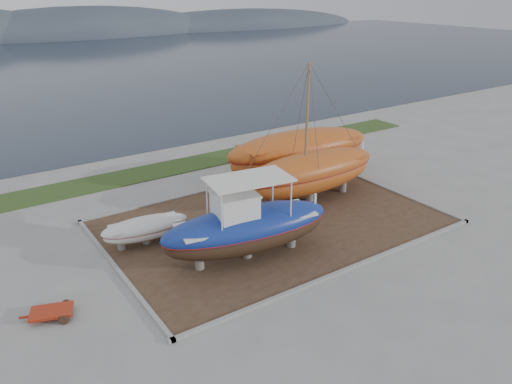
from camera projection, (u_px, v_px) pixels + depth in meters
ground at (319, 252)px, 25.22m from camera, size 140.00×140.00×0.00m
dirt_patch at (273, 222)px, 28.26m from camera, size 18.00×12.00×0.06m
curb_frame at (273, 222)px, 28.25m from camera, size 18.60×12.60×0.15m
grass_strip at (183, 165)px, 37.05m from camera, size 44.00×3.00×0.08m
sea at (28, 69)px, 78.70m from camera, size 260.00×100.00×0.04m
blue_caique at (247, 219)px, 23.86m from camera, size 8.92×3.92×4.15m
white_dinghy at (146, 231)px, 25.72m from camera, size 4.68×2.12×1.36m
orange_sailboat at (313, 135)px, 29.37m from camera, size 9.54×2.92×8.46m
orange_bare_hull at (299, 157)px, 33.36m from camera, size 10.86×4.21×3.47m
red_trailer at (52, 314)px, 20.21m from camera, size 2.74×1.98×0.35m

